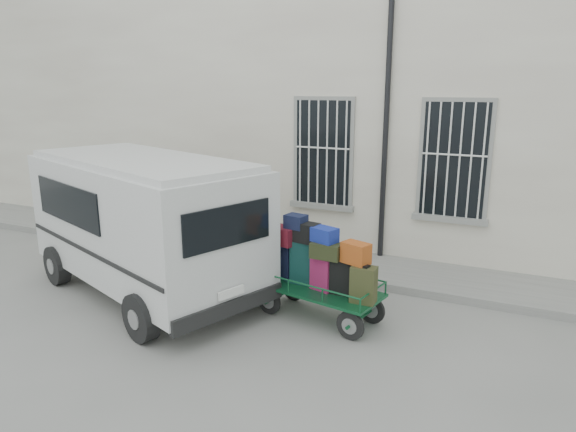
# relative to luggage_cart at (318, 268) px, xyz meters

# --- Properties ---
(ground) EXTENTS (80.00, 80.00, 0.00)m
(ground) POSITION_rel_luggage_cart_xyz_m (-0.74, 0.15, -0.85)
(ground) COLOR slate
(ground) RESTS_ON ground
(building) EXTENTS (24.00, 5.15, 6.00)m
(building) POSITION_rel_luggage_cart_xyz_m (-0.74, 5.65, 2.15)
(building) COLOR beige
(building) RESTS_ON ground
(sidewalk) EXTENTS (24.00, 1.70, 0.15)m
(sidewalk) POSITION_rel_luggage_cart_xyz_m (-0.74, 2.35, -0.78)
(sidewalk) COLOR slate
(sidewalk) RESTS_ON ground
(luggage_cart) EXTENTS (2.36, 1.26, 1.64)m
(luggage_cart) POSITION_rel_luggage_cart_xyz_m (0.00, 0.00, 0.00)
(luggage_cart) COLOR black
(luggage_cart) RESTS_ON ground
(van) EXTENTS (5.26, 3.62, 2.46)m
(van) POSITION_rel_luggage_cart_xyz_m (-3.17, -0.31, 0.56)
(van) COLOR silver
(van) RESTS_ON ground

